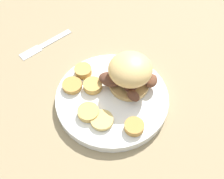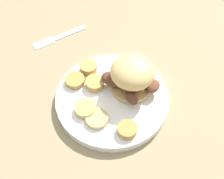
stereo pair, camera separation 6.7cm
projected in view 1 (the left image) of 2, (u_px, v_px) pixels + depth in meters
ground_plane at (112, 102)px, 0.71m from camera, size 4.00×4.00×0.00m
dinner_plate at (112, 99)px, 0.70m from camera, size 0.25×0.25×0.02m
sandwich at (130, 74)px, 0.67m from camera, size 0.14×0.11×0.08m
potato_round_0 at (102, 120)px, 0.65m from camera, size 0.05×0.05×0.01m
potato_round_1 at (88, 112)px, 0.66m from camera, size 0.05×0.05×0.01m
potato_round_2 at (83, 71)px, 0.72m from camera, size 0.04×0.04×0.02m
potato_round_3 at (93, 86)px, 0.70m from camera, size 0.04×0.04×0.02m
potato_round_4 at (134, 127)px, 0.64m from camera, size 0.04×0.04×0.01m
potato_round_5 at (72, 85)px, 0.70m from camera, size 0.04×0.04×0.01m
fork at (45, 44)px, 0.81m from camera, size 0.15×0.06×0.00m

